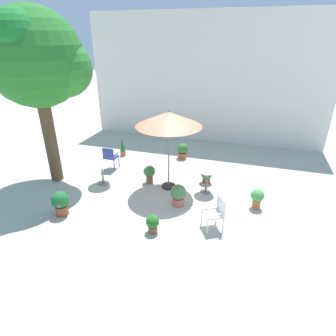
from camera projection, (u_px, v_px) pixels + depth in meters
ground_plane at (169, 193)px, 8.75m from camera, size 60.00×60.00×0.00m
villa_facade at (205, 80)px, 12.11m from camera, size 10.50×0.30×5.45m
shade_tree at (37, 59)px, 7.96m from camera, size 2.94×2.80×5.29m
patio_umbrella_0 at (169, 120)px, 8.12m from camera, size 1.98×1.98×2.54m
cafe_table_0 at (207, 177)px, 8.59m from camera, size 0.62×0.62×0.76m
cafe_table_1 at (102, 170)px, 9.10m from camera, size 0.73×0.73×0.71m
patio_chair_0 at (110, 156)px, 10.09m from camera, size 0.45×0.45×0.87m
patio_chair_1 at (216, 211)px, 6.98m from camera, size 0.62×0.63×0.86m
potted_plant_0 at (153, 223)px, 6.91m from camera, size 0.34×0.34×0.48m
potted_plant_1 at (182, 150)px, 11.11m from camera, size 0.42×0.42×0.62m
potted_plant_2 at (178, 194)px, 7.99m from camera, size 0.45×0.45×0.65m
potted_plant_3 at (61, 202)px, 7.55m from camera, size 0.47×0.48×0.70m
potted_plant_4 at (149, 173)px, 9.22m from camera, size 0.39×0.39×0.62m
potted_plant_5 at (257, 197)px, 7.86m from camera, size 0.37×0.37×0.59m
potted_plant_6 at (207, 174)px, 9.24m from camera, size 0.42×0.42×0.57m
potted_plant_7 at (123, 148)px, 11.35m from camera, size 0.22×0.22×0.71m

